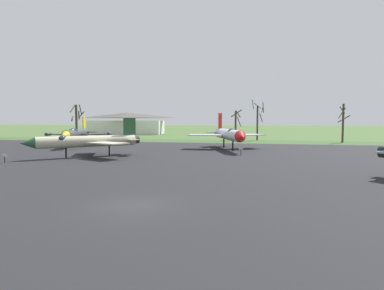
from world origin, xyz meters
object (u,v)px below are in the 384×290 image
at_px(jet_fighter_front_left, 76,134).
at_px(jet_fighter_rear_right, 228,134).
at_px(visitor_building, 127,124).
at_px(jet_fighter_rear_left, 87,141).
at_px(info_placard_rear_right, 241,151).
at_px(info_placard_rear_left, 5,158).
at_px(info_placard_front_left, 63,147).

distance_m(jet_fighter_front_left, jet_fighter_rear_right, 26.73).
xyz_separation_m(jet_fighter_front_left, visitor_building, (-14.42, 54.08, 1.26)).
bearing_deg(jet_fighter_front_left, jet_fighter_rear_left, -53.91).
bearing_deg(info_placard_rear_right, jet_fighter_rear_left, -160.45).
height_order(info_placard_rear_right, visitor_building, visitor_building).
xyz_separation_m(info_placard_rear_right, visitor_building, (-43.77, 62.55, 2.93)).
height_order(jet_fighter_front_left, jet_fighter_rear_left, jet_fighter_front_left).
xyz_separation_m(info_placard_rear_left, visitor_building, (-19.96, 76.36, 2.95)).
bearing_deg(info_placard_rear_right, info_placard_rear_left, -149.88).
distance_m(info_placard_rear_left, visitor_building, 78.98).
bearing_deg(info_placard_rear_left, info_placard_rear_right, 30.12).
relative_size(info_placard_front_left, visitor_building, 0.03).
height_order(jet_fighter_front_left, visitor_building, visitor_building).
relative_size(jet_fighter_front_left, info_placard_front_left, 18.29).
relative_size(info_placard_rear_right, visitor_building, 0.04).
relative_size(jet_fighter_front_left, jet_fighter_rear_left, 1.33).
bearing_deg(info_placard_rear_left, jet_fighter_front_left, 103.98).
height_order(jet_fighter_front_left, info_placard_rear_left, jet_fighter_front_left).
bearing_deg(visitor_building, jet_fighter_front_left, -75.07).
distance_m(jet_fighter_front_left, info_placard_rear_left, 23.02).
relative_size(info_placard_rear_left, visitor_building, 0.04).
relative_size(jet_fighter_rear_left, info_placard_rear_left, 11.79).
bearing_deg(visitor_building, info_placard_rear_left, -75.35).
xyz_separation_m(info_placard_rear_left, info_placard_rear_right, (23.80, 13.81, 0.02)).
xyz_separation_m(jet_fighter_rear_right, info_placard_rear_right, (2.62, -8.28, -1.82)).
distance_m(jet_fighter_rear_left, info_placard_rear_right, 19.58).
height_order(info_placard_front_left, visitor_building, visitor_building).
bearing_deg(jet_fighter_front_left, info_placard_rear_right, -16.10).
relative_size(info_placard_front_left, info_placard_rear_right, 0.89).
bearing_deg(jet_fighter_front_left, info_placard_front_left, -71.50).
xyz_separation_m(info_placard_front_left, jet_fighter_rear_right, (24.15, 7.50, 1.89)).
bearing_deg(jet_fighter_rear_right, visitor_building, 127.17).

